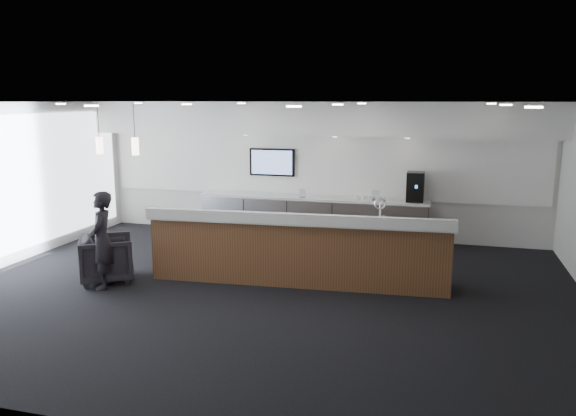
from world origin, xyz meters
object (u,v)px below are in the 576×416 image
(armchair, at_px, (107,258))
(lounge_guest, at_px, (102,240))
(service_counter, at_px, (298,249))
(coffee_machine, at_px, (415,187))

(armchair, relative_size, lounge_guest, 0.54)
(service_counter, xyz_separation_m, coffee_machine, (1.75, 3.00, 0.68))
(armchair, bearing_deg, service_counter, -108.97)
(coffee_machine, height_order, armchair, coffee_machine)
(lounge_guest, bearing_deg, service_counter, 91.89)
(armchair, xyz_separation_m, lounge_guest, (0.15, -0.32, 0.41))
(service_counter, distance_m, coffee_machine, 3.54)
(coffee_machine, distance_m, armchair, 6.25)
(service_counter, distance_m, armchair, 3.25)
(service_counter, bearing_deg, coffee_machine, 55.75)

